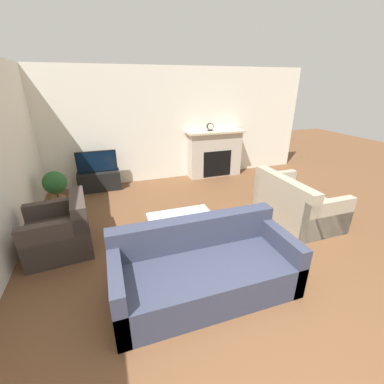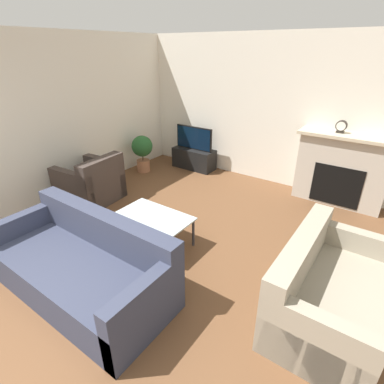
{
  "view_description": "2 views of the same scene",
  "coord_description": "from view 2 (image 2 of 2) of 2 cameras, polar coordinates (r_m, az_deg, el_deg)",
  "views": [
    {
      "loc": [
        -1.19,
        -1.32,
        2.33
      ],
      "look_at": [
        0.08,
        2.38,
        0.66
      ],
      "focal_mm": 24.0,
      "sensor_mm": 36.0,
      "label": 1
    },
    {
      "loc": [
        2.17,
        -0.46,
        2.44
      ],
      "look_at": [
        0.09,
        2.48,
        0.69
      ],
      "focal_mm": 28.0,
      "sensor_mm": 36.0,
      "label": 2
    }
  ],
  "objects": [
    {
      "name": "ground_plane",
      "position": [
        3.3,
        -30.78,
        -26.72
      ],
      "size": [
        20.0,
        20.0,
        0.0
      ],
      "primitive_type": "plane",
      "color": "brown"
    },
    {
      "name": "wall_back",
      "position": [
        5.98,
        13.82,
        14.68
      ],
      "size": [
        8.16,
        0.06,
        2.7
      ],
      "color": "silver",
      "rests_on": "ground_plane"
    },
    {
      "name": "wall_left",
      "position": [
        5.72,
        -23.25,
        12.89
      ],
      "size": [
        0.06,
        7.98,
        2.7
      ],
      "color": "silver",
      "rests_on": "ground_plane"
    },
    {
      "name": "fireplace",
      "position": [
        5.57,
        26.64,
        4.08
      ],
      "size": [
        1.51,
        0.47,
        1.2
      ],
      "color": "#BCB2A3",
      "rests_on": "ground_plane"
    },
    {
      "name": "tv_stand",
      "position": [
        6.66,
        0.39,
        6.41
      ],
      "size": [
        0.93,
        0.41,
        0.44
      ],
      "color": "black",
      "rests_on": "ground_plane"
    },
    {
      "name": "tv",
      "position": [
        6.52,
        0.39,
        10.24
      ],
      "size": [
        0.87,
        0.06,
        0.49
      ],
      "color": "black",
      "rests_on": "tv_stand"
    },
    {
      "name": "couch_sectional",
      "position": [
        3.54,
        -19.99,
        -13.37
      ],
      "size": [
        2.12,
        0.95,
        0.82
      ],
      "color": "#33384C",
      "rests_on": "ground_plane"
    },
    {
      "name": "couch_loveseat",
      "position": [
        3.33,
        24.24,
        -17.05
      ],
      "size": [
        0.89,
        1.54,
        0.82
      ],
      "rotation": [
        0.0,
        0.0,
        1.57
      ],
      "color": "#9E937F",
      "rests_on": "ground_plane"
    },
    {
      "name": "armchair_by_window",
      "position": [
        5.45,
        -18.6,
        1.34
      ],
      "size": [
        0.95,
        0.96,
        0.82
      ],
      "rotation": [
        0.0,
        0.0,
        -1.48
      ],
      "color": "#3D332D",
      "rests_on": "ground_plane"
    },
    {
      "name": "coffee_table",
      "position": [
        3.99,
        -7.73,
        -5.31
      ],
      "size": [
        1.0,
        0.69,
        0.43
      ],
      "color": "#333338",
      "rests_on": "ground_plane"
    },
    {
      "name": "potted_plant",
      "position": [
        6.47,
        -9.44,
        7.93
      ],
      "size": [
        0.44,
        0.44,
        0.78
      ],
      "color": "#AD704C",
      "rests_on": "ground_plane"
    },
    {
      "name": "mantel_clock",
      "position": [
        5.41,
        26.56,
        11.12
      ],
      "size": [
        0.17,
        0.07,
        0.2
      ],
      "color": "#28231E",
      "rests_on": "fireplace"
    }
  ]
}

